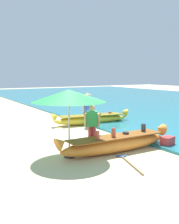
{
  "coord_description": "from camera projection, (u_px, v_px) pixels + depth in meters",
  "views": [
    {
      "loc": [
        -5.01,
        -8.9,
        2.71
      ],
      "look_at": [
        1.4,
        2.02,
        0.9
      ],
      "focal_mm": 44.01,
      "sensor_mm": 36.0,
      "label": 1
    }
  ],
  "objects": [
    {
      "name": "person_tourist_customer",
      "position": [
        92.0,
        124.0,
        9.65
      ],
      "size": [
        0.57,
        0.42,
        1.61
      ],
      "color": "#B2383D",
      "rests_on": "ground"
    },
    {
      "name": "person_vendor_hatted",
      "position": [
        88.0,
        107.0,
        13.7
      ],
      "size": [
        0.59,
        0.44,
        1.76
      ],
      "color": "green",
      "rests_on": "ground"
    },
    {
      "name": "paddle",
      "position": [
        127.0,
        161.0,
        8.39
      ],
      "size": [
        0.73,
        1.79,
        0.05
      ],
      "color": "#8E6B47",
      "rests_on": "ground"
    },
    {
      "name": "sea",
      "position": [
        178.0,
        103.0,
        24.31
      ],
      "size": [
        24.0,
        56.0,
        0.1
      ],
      "primitive_type": "cube",
      "color": "teal",
      "rests_on": "ground"
    },
    {
      "name": "patio_umbrella_large",
      "position": [
        69.0,
        96.0,
        8.62
      ],
      "size": [
        2.37,
        2.37,
        2.19
      ],
      "color": "#B7B7BC",
      "rests_on": "ground"
    },
    {
      "name": "ground_plane",
      "position": [
        85.0,
        144.0,
        10.49
      ],
      "size": [
        80.0,
        80.0,
        0.0
      ],
      "primitive_type": "plane",
      "color": "beige"
    },
    {
      "name": "boat_orange_foreground",
      "position": [
        116.0,
        143.0,
        9.45
      ],
      "size": [
        4.58,
        0.81,
        0.87
      ],
      "color": "orange",
      "rests_on": "ground"
    },
    {
      "name": "cooler_box",
      "position": [
        167.0,
        142.0,
        10.05
      ],
      "size": [
        0.58,
        0.48,
        0.4
      ],
      "primitive_type": "cube",
      "rotation": [
        0.0,
        0.0,
        0.28
      ],
      "color": "#C63838",
      "rests_on": "ground"
    },
    {
      "name": "boat_yellow_midground",
      "position": [
        91.0,
        119.0,
        14.61
      ],
      "size": [
        4.4,
        1.31,
        0.8
      ],
      "color": "yellow",
      "rests_on": "ground"
    }
  ]
}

